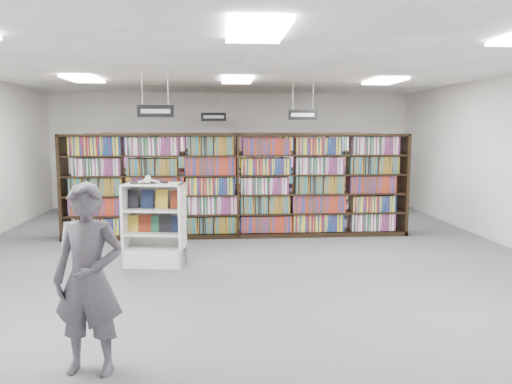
{
  "coord_description": "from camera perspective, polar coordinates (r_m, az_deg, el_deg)",
  "views": [
    {
      "loc": [
        -0.39,
        -8.12,
        2.19
      ],
      "look_at": [
        0.26,
        0.5,
        1.1
      ],
      "focal_mm": 35.0,
      "sensor_mm": 36.0,
      "label": 1
    }
  ],
  "objects": [
    {
      "name": "floor",
      "position": [
        8.42,
        -1.54,
        -7.89
      ],
      "size": [
        12.0,
        12.0,
        0.0
      ],
      "primitive_type": "plane",
      "color": "#4E4F53",
      "rests_on": "ground"
    },
    {
      "name": "ceiling",
      "position": [
        8.19,
        -1.62,
        14.27
      ],
      "size": [
        10.0,
        12.0,
        0.1
      ],
      "primitive_type": "cube",
      "color": "white",
      "rests_on": "wall_back"
    },
    {
      "name": "wall_back",
      "position": [
        14.14,
        -2.76,
        4.78
      ],
      "size": [
        10.0,
        0.1,
        3.2
      ],
      "primitive_type": "cube",
      "color": "silver",
      "rests_on": "ground"
    },
    {
      "name": "wall_front",
      "position": [
        2.23,
        5.99,
        -8.08
      ],
      "size": [
        10.0,
        0.1,
        3.2
      ],
      "primitive_type": "cube",
      "color": "silver",
      "rests_on": "ground"
    },
    {
      "name": "bookshelf_row_near",
      "position": [
        10.19,
        -2.11,
        0.75
      ],
      "size": [
        7.0,
        0.6,
        2.1
      ],
      "color": "black",
      "rests_on": "floor"
    },
    {
      "name": "bookshelf_row_mid",
      "position": [
        12.18,
        -2.48,
        1.8
      ],
      "size": [
        7.0,
        0.6,
        2.1
      ],
      "color": "black",
      "rests_on": "floor"
    },
    {
      "name": "bookshelf_row_far",
      "position": [
        13.87,
        -2.72,
        2.45
      ],
      "size": [
        7.0,
        0.6,
        2.1
      ],
      "color": "black",
      "rests_on": "floor"
    },
    {
      "name": "aisle_sign_left",
      "position": [
        9.19,
        -11.41,
        9.17
      ],
      "size": [
        0.65,
        0.02,
        0.8
      ],
      "color": "#B2B2B7",
      "rests_on": "ceiling"
    },
    {
      "name": "aisle_sign_right",
      "position": [
        11.28,
        5.37,
        8.88
      ],
      "size": [
        0.65,
        0.02,
        0.8
      ],
      "color": "#B2B2B7",
      "rests_on": "ceiling"
    },
    {
      "name": "aisle_sign_center",
      "position": [
        13.12,
        -4.87,
        8.64
      ],
      "size": [
        0.65,
        0.02,
        0.8
      ],
      "color": "#B2B2B7",
      "rests_on": "ceiling"
    },
    {
      "name": "troffer_front_center",
      "position": [
        5.23,
        0.04,
        17.9
      ],
      "size": [
        0.6,
        1.2,
        0.04
      ],
      "primitive_type": "cube",
      "color": "white",
      "rests_on": "ceiling"
    },
    {
      "name": "troffer_back_left",
      "position": [
        10.5,
        -19.15,
        12.1
      ],
      "size": [
        0.6,
        1.2,
        0.04
      ],
      "primitive_type": "cube",
      "color": "white",
      "rests_on": "ceiling"
    },
    {
      "name": "troffer_back_center",
      "position": [
        10.17,
        -2.17,
        12.65
      ],
      "size": [
        0.6,
        1.2,
        0.04
      ],
      "primitive_type": "cube",
      "color": "white",
      "rests_on": "ceiling"
    },
    {
      "name": "troffer_back_right",
      "position": [
        10.72,
        14.46,
        12.15
      ],
      "size": [
        0.6,
        1.2,
        0.04
      ],
      "primitive_type": "cube",
      "color": "white",
      "rests_on": "ceiling"
    },
    {
      "name": "endcap_display",
      "position": [
        8.26,
        -11.44,
        -5.05
      ],
      "size": [
        1.01,
        0.6,
        1.34
      ],
      "rotation": [
        0.0,
        0.0,
        -0.13
      ],
      "color": "white",
      "rests_on": "floor"
    },
    {
      "name": "open_book",
      "position": [
        8.18,
        -12.19,
        1.27
      ],
      "size": [
        0.62,
        0.4,
        0.13
      ],
      "rotation": [
        0.0,
        0.0,
        0.11
      ],
      "color": "black",
      "rests_on": "endcap_display"
    },
    {
      "name": "shopper",
      "position": [
        4.74,
        -18.59,
        -9.43
      ],
      "size": [
        0.68,
        0.49,
        1.73
      ],
      "primitive_type": "imported",
      "rotation": [
        0.0,
        0.0,
        -0.12
      ],
      "color": "#4E4A54",
      "rests_on": "floor"
    }
  ]
}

